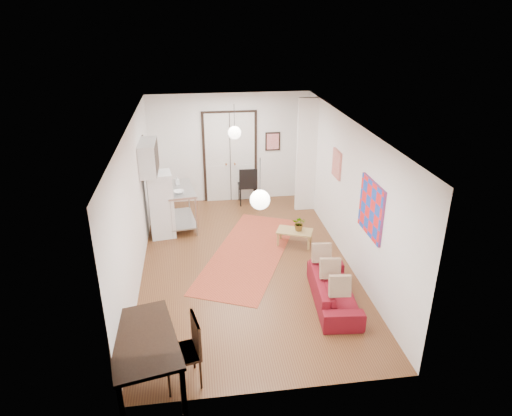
{
  "coord_description": "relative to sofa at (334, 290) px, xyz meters",
  "views": [
    {
      "loc": [
        -0.92,
        -8.17,
        4.86
      ],
      "look_at": [
        0.21,
        -0.04,
        1.25
      ],
      "focal_mm": 32.0,
      "sensor_mm": 36.0,
      "label": 1
    }
  ],
  "objects": [
    {
      "name": "kilim_rug",
      "position": [
        -1.27,
        2.01,
        -0.25
      ],
      "size": [
        2.79,
        4.0,
        0.01
      ],
      "primitive_type": "cube",
      "rotation": [
        0.0,
        0.0,
        -0.41
      ],
      "color": "#A9432A",
      "rests_on": "floor"
    },
    {
      "name": "wall_back",
      "position": [
        -1.39,
        5.11,
        1.19
      ],
      "size": [
        4.2,
        0.02,
        2.9
      ],
      "primitive_type": "cube",
      "color": "white",
      "rests_on": "floor"
    },
    {
      "name": "bowl",
      "position": [
        -2.73,
        3.25,
        0.76
      ],
      "size": [
        0.29,
        0.29,
        0.06
      ],
      "primitive_type": "imported",
      "rotation": [
        0.0,
        0.0,
        0.28
      ],
      "color": "silver",
      "rests_on": "kitchen_counter"
    },
    {
      "name": "soap_bottle",
      "position": [
        -2.78,
        3.8,
        0.83
      ],
      "size": [
        0.12,
        0.11,
        0.2
      ],
      "primitive_type": "imported",
      "rotation": [
        0.0,
        0.0,
        0.28
      ],
      "color": "teal",
      "rests_on": "kitchen_counter"
    },
    {
      "name": "painting_popart",
      "position": [
        0.68,
        0.36,
        1.39
      ],
      "size": [
        0.05,
        1.0,
        1.0
      ],
      "primitive_type": "cube",
      "color": "red",
      "rests_on": "wall_right"
    },
    {
      "name": "black_side_chair",
      "position": [
        -0.97,
        4.86,
        0.35
      ],
      "size": [
        0.47,
        0.47,
        1.04
      ],
      "rotation": [
        0.0,
        0.0,
        3.14
      ],
      "color": "black",
      "rests_on": "floor"
    },
    {
      "name": "wall_cabinet",
      "position": [
        -3.31,
        3.11,
        1.64
      ],
      "size": [
        0.35,
        1.0,
        0.7
      ],
      "primitive_type": "cube",
      "color": "silver",
      "rests_on": "wall_left"
    },
    {
      "name": "stub_partition",
      "position": [
        0.46,
        4.16,
        1.19
      ],
      "size": [
        0.5,
        0.1,
        2.9
      ],
      "primitive_type": "cube",
      "color": "white",
      "rests_on": "floor"
    },
    {
      "name": "dining_chair_far",
      "position": [
        -2.66,
        -1.44,
        0.34
      ],
      "size": [
        0.59,
        0.75,
        1.03
      ],
      "rotation": [
        0.0,
        0.0,
        -1.35
      ],
      "color": "#392212",
      "rests_on": "floor"
    },
    {
      "name": "wall_front",
      "position": [
        -1.39,
        -1.89,
        1.19
      ],
      "size": [
        4.2,
        0.02,
        2.9
      ],
      "primitive_type": "cube",
      "color": "white",
      "rests_on": "floor"
    },
    {
      "name": "pendant_back",
      "position": [
        -1.39,
        3.61,
        1.99
      ],
      "size": [
        0.3,
        0.3,
        0.8
      ],
      "color": "white",
      "rests_on": "ceiling"
    },
    {
      "name": "double_doors",
      "position": [
        -1.39,
        5.06,
        0.94
      ],
      "size": [
        1.44,
        0.06,
        2.5
      ],
      "primitive_type": "cube",
      "color": "silver",
      "rests_on": "wall_back"
    },
    {
      "name": "painting_abstract",
      "position": [
        0.68,
        2.41,
        1.54
      ],
      "size": [
        0.05,
        0.5,
        0.6
      ],
      "primitive_type": "cube",
      "color": "beige",
      "rests_on": "wall_right"
    },
    {
      "name": "sofa",
      "position": [
        0.0,
        0.0,
        0.0
      ],
      "size": [
        1.83,
        0.85,
        0.52
      ],
      "primitive_type": "imported",
      "rotation": [
        0.0,
        0.0,
        1.48
      ],
      "color": "maroon",
      "rests_on": "floor"
    },
    {
      "name": "print_left",
      "position": [
        -3.46,
        3.61,
        1.69
      ],
      "size": [
        0.03,
        0.44,
        0.54
      ],
      "primitive_type": "cube",
      "color": "brown",
      "rests_on": "wall_left"
    },
    {
      "name": "fridge",
      "position": [
        -3.14,
        3.13,
        0.51
      ],
      "size": [
        0.61,
        0.61,
        1.53
      ],
      "primitive_type": "cube",
      "rotation": [
        0.0,
        0.0,
        0.14
      ],
      "color": "white",
      "rests_on": "floor"
    },
    {
      "name": "floor",
      "position": [
        -1.39,
        1.61,
        -0.26
      ],
      "size": [
        7.0,
        7.0,
        0.0
      ],
      "primitive_type": "plane",
      "color": "brown",
      "rests_on": "ground"
    },
    {
      "name": "wall_left",
      "position": [
        -3.49,
        1.61,
        1.19
      ],
      "size": [
        0.02,
        7.0,
        2.9
      ],
      "primitive_type": "cube",
      "color": "white",
      "rests_on": "floor"
    },
    {
      "name": "kitchen_counter",
      "position": [
        -2.73,
        3.55,
        0.39
      ],
      "size": [
        0.82,
        1.36,
        0.99
      ],
      "rotation": [
        0.0,
        0.0,
        0.14
      ],
      "color": "#ABAEB0",
      "rests_on": "floor"
    },
    {
      "name": "dining_chair_near",
      "position": [
        -2.66,
        -1.44,
        0.34
      ],
      "size": [
        0.59,
        0.75,
        1.03
      ],
      "rotation": [
        0.0,
        0.0,
        -1.35
      ],
      "color": "#392212",
      "rests_on": "floor"
    },
    {
      "name": "wall_right",
      "position": [
        0.71,
        1.61,
        1.19
      ],
      "size": [
        0.02,
        7.0,
        2.9
      ],
      "primitive_type": "cube",
      "color": "white",
      "rests_on": "floor"
    },
    {
      "name": "pendant_front",
      "position": [
        -1.39,
        -0.39,
        1.99
      ],
      "size": [
        0.3,
        0.3,
        0.8
      ],
      "color": "white",
      "rests_on": "ceiling"
    },
    {
      "name": "potted_plant",
      "position": [
        -0.12,
        2.26,
        0.25
      ],
      "size": [
        0.38,
        0.35,
        0.33
      ],
      "primitive_type": "imported",
      "rotation": [
        0.0,
        0.0,
        -0.39
      ],
      "color": "#356E31",
      "rests_on": "coffee_table"
    },
    {
      "name": "poster_back",
      "position": [
        -0.24,
        5.08,
        1.34
      ],
      "size": [
        0.4,
        0.03,
        0.5
      ],
      "primitive_type": "cube",
      "color": "red",
      "rests_on": "wall_back"
    },
    {
      "name": "ceiling",
      "position": [
        -1.39,
        1.61,
        2.64
      ],
      "size": [
        4.2,
        7.0,
        0.02
      ],
      "primitive_type": "cube",
      "color": "silver",
      "rests_on": "wall_back"
    },
    {
      "name": "dining_table",
      "position": [
        -3.14,
        -1.54,
        0.48
      ],
      "size": [
        1.17,
        1.66,
        0.84
      ],
      "rotation": [
        0.0,
        0.0,
        0.22
      ],
      "color": "black",
      "rests_on": "floor"
    },
    {
      "name": "coffee_table",
      "position": [
        -0.22,
        2.26,
        0.04
      ],
      "size": [
        0.87,
        0.68,
        0.34
      ],
      "rotation": [
        0.0,
        0.0,
        -0.39
      ],
      "color": "tan",
      "rests_on": "floor"
    }
  ]
}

